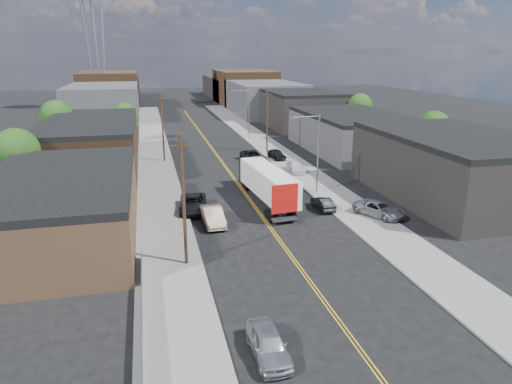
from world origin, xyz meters
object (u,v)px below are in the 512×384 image
car_left_a (268,344)px  car_right_oncoming (323,203)px  car_right_lot_c (277,154)px  car_ahead_truck (252,156)px  car_right_lot_b (296,167)px  semi_truck (265,181)px  car_left_b (213,216)px  car_left_c (193,203)px  car_right_lot_a (379,209)px

car_left_a → car_right_oncoming: (11.60, 21.53, -0.12)m
car_right_lot_c → car_ahead_truck: 3.82m
car_right_lot_b → semi_truck: bearing=-121.9°
car_left_a → car_ahead_truck: car_ahead_truck is taller
car_right_lot_b → car_right_lot_c: 7.89m
semi_truck → car_ahead_truck: bearing=76.1°
car_right_oncoming → car_right_lot_c: (1.60, 22.74, 0.23)m
semi_truck → car_ahead_truck: semi_truck is taller
car_left_a → car_left_b: bearing=89.2°
car_left_c → car_right_lot_c: car_left_c is taller
car_right_oncoming → car_right_lot_c: size_ratio=0.91×
car_ahead_truck → car_right_oncoming: bearing=-86.6°
car_right_oncoming → car_right_lot_a: 5.64m
car_left_c → car_left_a: bearing=-79.9°
car_right_lot_a → car_ahead_truck: car_ahead_truck is taller
semi_truck → car_ahead_truck: size_ratio=2.63×
car_right_lot_b → car_ahead_truck: 8.69m
car_right_oncoming → car_right_lot_b: car_right_lot_b is taller
car_left_c → car_right_lot_b: car_left_c is taller
car_left_b → car_right_lot_c: car_left_b is taller
car_left_a → car_left_c: (-1.40, 24.16, 0.05)m
semi_truck → car_right_oncoming: bearing=-44.3°
car_left_a → car_left_b: 20.00m
car_ahead_truck → car_left_a: bearing=-104.2°
car_left_b → car_left_c: bearing=106.7°
car_right_lot_c → car_ahead_truck: size_ratio=0.73×
semi_truck → car_right_oncoming: semi_truck is taller
car_left_a → car_right_lot_b: car_left_a is taller
car_right_lot_a → car_right_lot_b: bearing=70.9°
semi_truck → car_left_b: (-6.50, -5.71, -1.41)m
car_right_lot_c → car_ahead_truck: (-3.81, -0.26, -0.07)m
car_right_lot_a → car_right_lot_b: 18.54m
car_left_c → car_right_lot_b: (14.95, 12.22, 0.00)m
car_right_lot_a → car_left_c: bearing=133.8°
car_right_lot_a → car_right_oncoming: bearing=114.6°
semi_truck → car_right_lot_a: 12.31m
car_left_b → car_left_c: size_ratio=0.87×
car_right_lot_a → car_left_a: bearing=-158.4°
semi_truck → car_left_b: size_ratio=3.03×
car_left_c → car_right_lot_a: size_ratio=1.12×
car_right_lot_c → car_ahead_truck: car_ahead_truck is taller
car_right_lot_a → car_left_b: bearing=146.2°
car_left_c → semi_truck: bearing=18.0°
car_left_b → car_right_lot_b: 21.26m
car_left_b → car_left_c: car_left_b is taller
car_right_oncoming → car_right_lot_c: car_right_lot_c is taller
car_left_b → car_right_lot_c: 27.62m
car_right_lot_b → car_ahead_truck: car_ahead_truck is taller
car_left_b → car_right_lot_a: 16.12m
car_left_a → car_ahead_truck: bearing=77.1°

